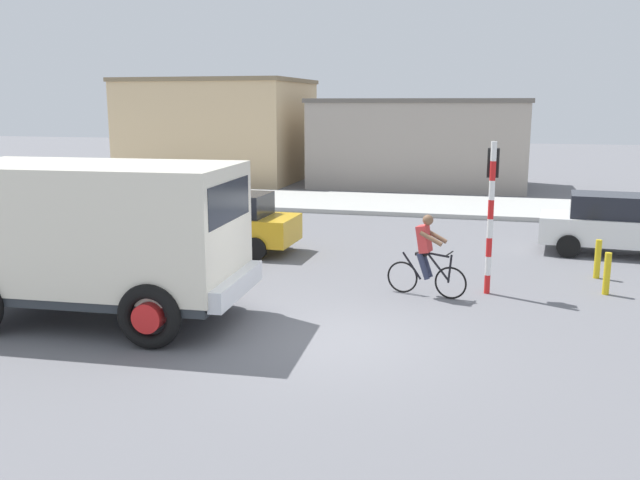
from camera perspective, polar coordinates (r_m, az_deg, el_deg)
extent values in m
plane|color=slate|center=(11.83, 0.58, -8.23)|extent=(120.00, 120.00, 0.00)
cube|color=#ADADA8|center=(26.72, 8.51, 2.91)|extent=(80.00, 5.00, 0.16)
cube|color=silver|center=(13.07, -18.36, 1.25)|extent=(5.32, 2.77, 2.20)
cube|color=#2D3338|center=(13.32, -18.04, -3.75)|extent=(5.22, 2.71, 0.16)
cube|color=silver|center=(12.20, -6.93, -3.76)|extent=(0.36, 2.38, 0.36)
cube|color=black|center=(11.95, -7.78, 3.22)|extent=(0.23, 2.13, 0.70)
torus|color=black|center=(13.78, -9.55, -3.14)|extent=(1.11, 0.30, 1.10)
cylinder|color=red|center=(13.78, -9.55, -3.14)|extent=(0.51, 0.33, 0.50)
torus|color=black|center=(11.52, -14.08, -6.23)|extent=(1.11, 0.30, 1.10)
cylinder|color=red|center=(11.52, -14.08, -6.23)|extent=(0.51, 0.33, 0.50)
torus|color=black|center=(15.21, -20.99, -2.37)|extent=(1.11, 0.30, 1.10)
cylinder|color=red|center=(15.21, -20.99, -2.37)|extent=(0.51, 0.33, 0.50)
torus|color=black|center=(14.29, 10.84, -3.54)|extent=(0.67, 0.19, 0.68)
torus|color=black|center=(14.60, 6.89, -3.09)|extent=(0.67, 0.19, 0.68)
cylinder|color=black|center=(14.25, 9.59, -1.19)|extent=(0.59, 0.18, 0.09)
cylinder|color=black|center=(14.29, 9.79, -2.17)|extent=(0.50, 0.16, 0.57)
cylinder|color=black|center=(14.47, 7.67, -2.14)|extent=(0.44, 0.14, 0.57)
cylinder|color=black|center=(14.22, 10.79, -2.38)|extent=(0.10, 0.06, 0.59)
cylinder|color=black|center=(14.16, 10.74, -1.13)|extent=(0.14, 0.49, 0.03)
cube|color=black|center=(14.35, 8.46, -1.17)|extent=(0.26, 0.17, 0.06)
cube|color=#D13838|center=(14.26, 8.69, 0.10)|extent=(0.36, 0.38, 0.59)
sphere|color=brown|center=(14.17, 9.00, 1.66)|extent=(0.22, 0.22, 0.22)
cylinder|color=#2D334C|center=(14.47, 8.86, -2.02)|extent=(0.32, 0.19, 0.57)
cylinder|color=brown|center=(14.34, 9.65, 0.34)|extent=(0.50, 0.20, 0.29)
cylinder|color=#2D334C|center=(14.28, 8.60, -2.18)|extent=(0.32, 0.19, 0.57)
cylinder|color=brown|center=(14.04, 9.25, 0.11)|extent=(0.50, 0.20, 0.29)
cylinder|color=red|center=(14.90, 13.78, -3.60)|extent=(0.12, 0.12, 0.40)
cylinder|color=white|center=(14.81, 13.85, -2.10)|extent=(0.12, 0.12, 0.40)
cylinder|color=red|center=(14.72, 13.92, -0.59)|extent=(0.12, 0.12, 0.40)
cylinder|color=white|center=(14.65, 14.00, 0.94)|extent=(0.12, 0.12, 0.40)
cylinder|color=red|center=(14.58, 14.07, 2.49)|extent=(0.12, 0.12, 0.40)
cylinder|color=white|center=(14.53, 14.15, 4.05)|extent=(0.12, 0.12, 0.40)
cylinder|color=red|center=(14.48, 14.22, 5.62)|extent=(0.12, 0.12, 0.40)
cylinder|color=white|center=(14.45, 14.30, 7.19)|extent=(0.12, 0.12, 0.40)
cube|color=black|center=(14.65, 14.26, 6.27)|extent=(0.24, 0.20, 0.60)
sphere|color=green|center=(14.77, 14.26, 6.31)|extent=(0.14, 0.14, 0.14)
cube|color=gold|center=(18.68, -8.11, 1.05)|extent=(4.02, 1.74, 0.70)
cube|color=black|center=(18.52, -7.74, 3.00)|extent=(2.21, 1.47, 0.60)
cylinder|color=black|center=(18.52, -12.64, -0.31)|extent=(0.60, 0.19, 0.60)
cylinder|color=black|center=(20.01, -10.41, 0.64)|extent=(0.60, 0.19, 0.60)
cylinder|color=black|center=(17.53, -5.42, -0.74)|extent=(0.60, 0.19, 0.60)
cylinder|color=black|center=(19.10, -3.66, 0.29)|extent=(0.60, 0.19, 0.60)
cube|color=white|center=(19.74, 23.68, 0.74)|extent=(4.14, 2.06, 0.70)
cube|color=black|center=(19.62, 23.39, 2.64)|extent=(2.32, 1.64, 0.60)
cylinder|color=black|center=(20.58, 20.01, 0.43)|extent=(0.61, 0.23, 0.60)
cylinder|color=black|center=(18.91, 20.02, -0.49)|extent=(0.61, 0.23, 0.60)
cylinder|color=gold|center=(15.55, 22.83, -2.60)|extent=(0.14, 0.14, 0.90)
cylinder|color=gold|center=(16.90, 22.16, -1.48)|extent=(0.14, 0.14, 0.90)
cube|color=#D1B284|center=(36.39, -8.36, 8.93)|extent=(8.55, 7.26, 4.95)
cube|color=#7D6B4F|center=(36.38, -8.48, 12.99)|extent=(8.72, 7.41, 0.20)
cube|color=#9E9389|center=(33.51, 8.32, 7.88)|extent=(9.90, 5.80, 3.95)
cube|color=#5E5852|center=(33.45, 8.43, 11.43)|extent=(10.10, 5.91, 0.20)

